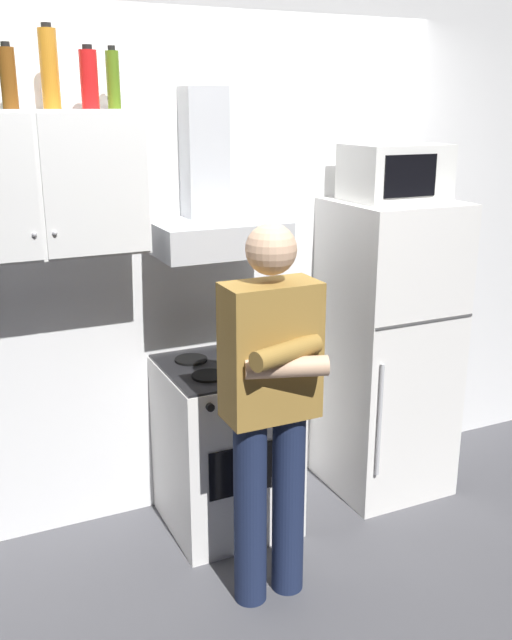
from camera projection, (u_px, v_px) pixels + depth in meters
The scene contains 13 objects.
ground_plane at pixel (256, 543), 3.48m from camera, with size 7.00×7.00×0.00m, color #4C4C51.
back_wall_tiled at pixel (206, 252), 3.61m from camera, with size 4.80×0.10×2.70m, color white.
upper_cabinet at pixel (34, 184), 2.95m from camera, with size 0.90×0.37×0.60m.
stove_oven at pixel (226, 445), 3.55m from camera, with size 0.60×0.62×0.87m.
range_hood at pixel (213, 209), 3.32m from camera, with size 0.60×0.44×0.75m.
refrigerator at pixel (387, 349), 3.83m from camera, with size 0.60×0.62×1.60m.
microwave at pixel (395, 172), 3.57m from camera, with size 0.48×0.37×0.28m.
person_standing at pixel (271, 405), 2.87m from camera, with size 0.38×0.33×1.64m.
cooking_pot at pixel (260, 354), 3.35m from camera, with size 0.28×0.18×0.12m.
bottle_olive_oil at pixel (113, 79), 2.98m from camera, with size 0.06×0.06×0.25m.
bottle_liquor_amber at pixel (49, 68), 2.86m from camera, with size 0.07×0.07×0.33m.
bottle_beer_brown at pixel (8, 78), 2.78m from camera, with size 0.06×0.06×0.25m.
bottle_soda_red at pixel (89, 79), 2.90m from camera, with size 0.07×0.07×0.25m.
Camera 1 is at (-1.27, -2.73, 2.06)m, focal length 39.71 mm.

